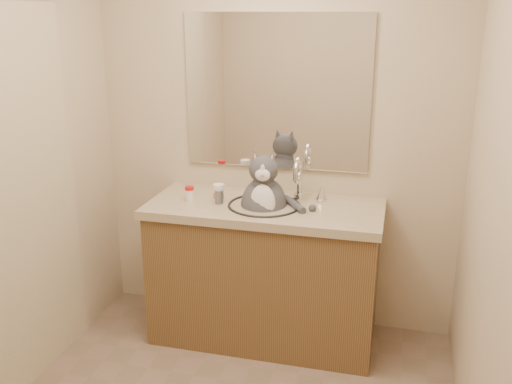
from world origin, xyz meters
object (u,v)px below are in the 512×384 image
pill_bottle_orange (219,194)px  grey_canister (219,197)px  cat (264,203)px  pill_bottle_redcap (190,194)px

pill_bottle_orange → grey_canister: 0.02m
cat → pill_bottle_orange: bearing=174.5°
cat → grey_canister: cat is taller
pill_bottle_redcap → grey_canister: (0.18, 0.00, -0.01)m
pill_bottle_redcap → grey_canister: pill_bottle_redcap is taller
pill_bottle_redcap → pill_bottle_orange: bearing=6.7°
cat → pill_bottle_redcap: cat is taller
grey_canister → pill_bottle_orange: bearing=112.5°
cat → pill_bottle_redcap: (-0.43, -0.04, 0.03)m
grey_canister → pill_bottle_redcap: bearing=-179.7°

